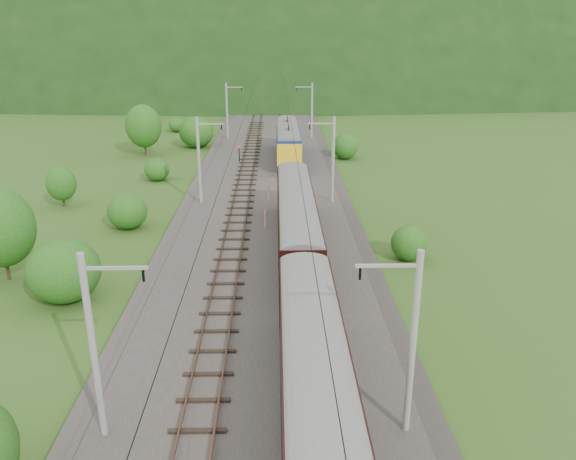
{
  "coord_description": "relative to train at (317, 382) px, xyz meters",
  "views": [
    {
      "loc": [
        0.92,
        -18.9,
        16.03
      ],
      "look_at": [
        1.71,
        17.89,
        2.6
      ],
      "focal_mm": 35.0,
      "sensor_mm": 36.0,
      "label": 1
    }
  ],
  "objects": [
    {
      "name": "train",
      "position": [
        0.0,
        0.0,
        0.0
      ],
      "size": [
        2.79,
        112.68,
        4.83
      ],
      "color": "black",
      "rests_on": "ground"
    },
    {
      "name": "catenary_left",
      "position": [
        -8.52,
        32.94,
        1.17
      ],
      "size": [
        2.54,
        192.28,
        8.0
      ],
      "color": "gray",
      "rests_on": "railbed"
    },
    {
      "name": "ground",
      "position": [
        -2.4,
        0.94,
        -3.33
      ],
      "size": [
        600.0,
        600.0,
        0.0
      ],
      "primitive_type": "plane",
      "color": "#37541A",
      "rests_on": "ground"
    },
    {
      "name": "hazard_post_near",
      "position": [
        -2.4,
        25.9,
        -2.25
      ],
      "size": [
        0.17,
        0.17,
        1.55
      ],
      "primitive_type": "cylinder",
      "color": "red",
      "rests_on": "railbed"
    },
    {
      "name": "signal",
      "position": [
        -5.99,
        49.82,
        -1.88
      ],
      "size": [
        0.22,
        0.22,
        1.95
      ],
      "color": "black",
      "rests_on": "railbed"
    },
    {
      "name": "mountain_ridge",
      "position": [
        -122.4,
        300.94,
        -3.33
      ],
      "size": [
        336.0,
        280.0,
        132.0
      ],
      "primitive_type": "ellipsoid",
      "color": "#163311",
      "rests_on": "ground"
    },
    {
      "name": "vegetation_left",
      "position": [
        -15.91,
        14.83,
        -0.69
      ],
      "size": [
        12.68,
        144.46,
        6.59
      ],
      "color": "#1E5416",
      "rests_on": "ground"
    },
    {
      "name": "vegetation_right",
      "position": [
        7.68,
        13.94,
        -2.02
      ],
      "size": [
        4.7,
        95.78,
        2.92
      ],
      "color": "#1E5416",
      "rests_on": "ground"
    },
    {
      "name": "railbed",
      "position": [
        -2.4,
        10.94,
        -3.18
      ],
      "size": [
        14.0,
        220.0,
        0.3
      ],
      "primitive_type": "cube",
      "color": "#38332D",
      "rests_on": "ground"
    },
    {
      "name": "track_left",
      "position": [
        -4.8,
        10.94,
        -2.96
      ],
      "size": [
        2.4,
        220.0,
        0.27
      ],
      "color": "#563125",
      "rests_on": "railbed"
    },
    {
      "name": "overhead_wires",
      "position": [
        -2.4,
        10.94,
        3.77
      ],
      "size": [
        4.83,
        198.0,
        0.03
      ],
      "color": "black",
      "rests_on": "ground"
    },
    {
      "name": "mountain_main",
      "position": [
        -2.4,
        260.94,
        -3.33
      ],
      "size": [
        504.0,
        360.0,
        244.0
      ],
      "primitive_type": "ellipsoid",
      "color": "#163311",
      "rests_on": "ground"
    },
    {
      "name": "catenary_right",
      "position": [
        3.72,
        32.94,
        1.17
      ],
      "size": [
        2.54,
        192.28,
        8.0
      ],
      "color": "gray",
      "rests_on": "railbed"
    },
    {
      "name": "track_right",
      "position": [
        0.0,
        10.94,
        -2.96
      ],
      "size": [
        2.4,
        220.0,
        0.27
      ],
      "color": "#563125",
      "rests_on": "railbed"
    },
    {
      "name": "hazard_post_far",
      "position": [
        -2.22,
        33.41,
        -2.24
      ],
      "size": [
        0.17,
        0.17,
        1.58
      ],
      "primitive_type": "cylinder",
      "color": "red",
      "rests_on": "railbed"
    }
  ]
}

